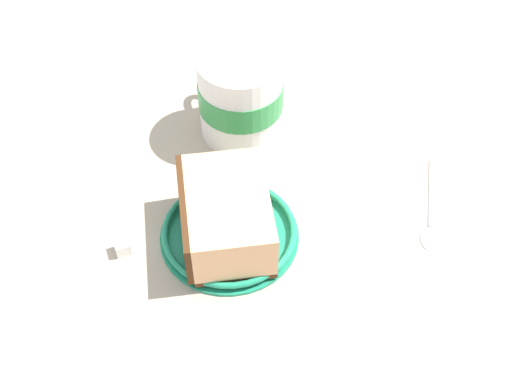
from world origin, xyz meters
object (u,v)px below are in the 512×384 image
at_px(small_plate, 229,233).
at_px(sugar_cube, 122,247).
at_px(teaspoon, 431,222).
at_px(tea_mug, 240,95).
at_px(cake_slice, 226,215).

bearing_deg(small_plate, sugar_cube, -130.78).
relative_size(small_plate, sugar_cube, 9.55).
bearing_deg(teaspoon, tea_mug, -175.47).
distance_m(teaspoon, sugar_cube, 0.31).
bearing_deg(sugar_cube, cake_slice, 49.26).
relative_size(tea_mug, teaspoon, 1.01).
bearing_deg(sugar_cube, teaspoon, 46.11).
distance_m(tea_mug, sugar_cube, 0.21).
xyz_separation_m(cake_slice, sugar_cube, (-0.07, -0.08, -0.03)).
xyz_separation_m(small_plate, teaspoon, (0.14, 0.14, -0.00)).
height_order(small_plate, tea_mug, tea_mug).
bearing_deg(small_plate, cake_slice, -132.11).
height_order(cake_slice, teaspoon, cake_slice).
distance_m(small_plate, cake_slice, 0.03).
bearing_deg(tea_mug, teaspoon, 4.53).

